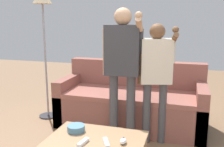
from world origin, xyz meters
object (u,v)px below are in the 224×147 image
at_px(coffee_table, 96,145).
at_px(game_remote_wand_far, 106,143).
at_px(game_remote_nunchuk, 123,141).
at_px(player_right, 156,70).
at_px(couch, 131,103).
at_px(player_center, 123,60).
at_px(game_remote_wand_near, 83,142).
at_px(floor_lamp, 43,10).
at_px(snack_bowl, 76,128).

height_order(coffee_table, game_remote_wand_far, game_remote_wand_far).
bearing_deg(game_remote_nunchuk, player_right, 81.38).
height_order(couch, game_remote_nunchuk, couch).
xyz_separation_m(game_remote_nunchuk, player_center, (-0.23, 0.89, 0.55)).
distance_m(player_right, game_remote_wand_near, 1.26).
bearing_deg(game_remote_nunchuk, couch, 99.34).
distance_m(game_remote_nunchuk, player_right, 1.08).
xyz_separation_m(couch, player_right, (0.39, -0.47, 0.59)).
xyz_separation_m(couch, player_center, (0.00, -0.56, 0.70)).
distance_m(player_right, player_center, 0.41).
bearing_deg(floor_lamp, game_remote_wand_near, -50.63).
distance_m(game_remote_nunchuk, game_remote_wand_near, 0.34).
height_order(couch, coffee_table, couch).
distance_m(couch, game_remote_wand_far, 1.51).
relative_size(snack_bowl, player_center, 0.10).
relative_size(couch, coffee_table, 2.33).
xyz_separation_m(game_remote_nunchuk, game_remote_wand_near, (-0.33, -0.10, -0.01)).
bearing_deg(floor_lamp, game_remote_nunchuk, -41.70).
bearing_deg(snack_bowl, floor_lamp, 129.81).
bearing_deg(snack_bowl, player_right, 53.35).
distance_m(floor_lamp, game_remote_wand_near, 2.23).
xyz_separation_m(snack_bowl, game_remote_wand_far, (0.36, -0.17, -0.01)).
distance_m(game_remote_nunchuk, player_center, 1.07).
bearing_deg(coffee_table, snack_bowl, 158.08).
distance_m(snack_bowl, player_right, 1.16).
relative_size(game_remote_nunchuk, game_remote_wand_far, 0.55).
bearing_deg(snack_bowl, game_remote_nunchuk, -13.16).
bearing_deg(coffee_table, game_remote_wand_far, -32.06).
height_order(coffee_table, player_center, player_center).
height_order(floor_lamp, player_center, floor_lamp).
relative_size(couch, player_right, 1.40).
bearing_deg(couch, player_right, -50.74).
xyz_separation_m(couch, snack_bowl, (-0.25, -1.33, 0.15)).
bearing_deg(player_center, game_remote_nunchuk, -75.26).
height_order(coffee_table, floor_lamp, floor_lamp).
height_order(player_right, game_remote_wand_far, player_right).
relative_size(game_remote_wand_near, game_remote_wand_far, 0.95).
relative_size(coffee_table, game_remote_nunchuk, 9.81).
xyz_separation_m(player_right, player_center, (-0.38, -0.08, 0.11)).
bearing_deg(game_remote_wand_near, floor_lamp, 129.37).
distance_m(coffee_table, game_remote_nunchuk, 0.27).
xyz_separation_m(couch, game_remote_nunchuk, (0.24, -1.45, 0.15)).
height_order(couch, game_remote_wand_far, couch).
relative_size(snack_bowl, game_remote_wand_near, 1.11).
xyz_separation_m(coffee_table, game_remote_nunchuk, (0.25, -0.02, 0.08)).
distance_m(coffee_table, player_right, 1.16).
distance_m(game_remote_nunchuk, floor_lamp, 2.36).
bearing_deg(game_remote_wand_near, game_remote_wand_far, 14.31).
height_order(player_right, player_center, player_center).
bearing_deg(floor_lamp, coffee_table, -46.47).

